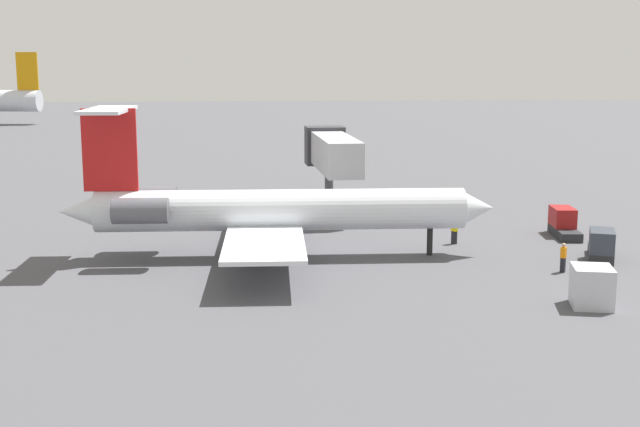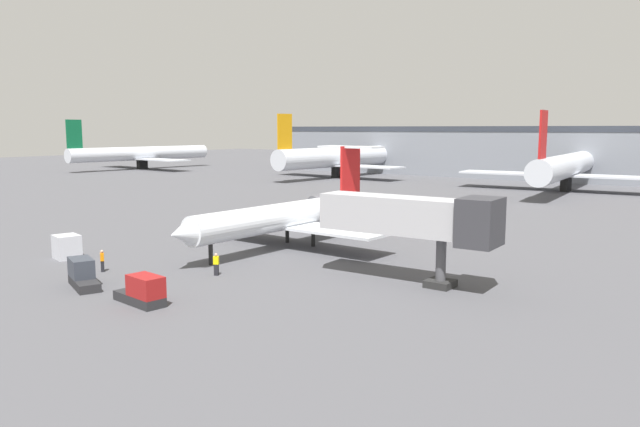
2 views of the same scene
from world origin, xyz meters
The scene contains 12 objects.
ground_plane centered at (0.00, 0.00, -0.05)m, with size 400.00×400.00×0.10m, color #4C4C51.
regional_jet centered at (-0.55, 4.12, 3.02)m, with size 19.78×26.37×9.06m.
jet_bridge centered at (15.41, -1.32, 4.66)m, with size 13.16×3.61×6.37m.
ground_crew_marshaller centered at (2.31, -8.22, 0.86)m, with size 0.48×0.43×1.69m.
ground_crew_loader centered at (-5.50, -12.65, 0.86)m, with size 0.48×0.44×1.69m.
baggage_tug_lead centered at (4.35, -16.29, 0.84)m, with size 4.12×1.79×1.90m.
baggage_tug_trailing centered at (-2.76, -16.00, 0.84)m, with size 4.24×2.71×1.90m.
cargo_container_uld centered at (-12.16, -11.63, 0.99)m, with size 2.44×2.28×1.99m.
terminal_building centered at (0.00, 99.76, 5.68)m, with size 146.72×23.81×11.34m.
parked_airliner_west_end centered at (-102.76, 63.25, 4.09)m, with size 35.11×41.56×13.00m.
parked_airliner_west_mid centered at (-43.90, 71.38, 4.47)m, with size 31.96×37.92×13.74m.
parked_airliner_centre centered at (5.15, 71.29, 4.33)m, with size 36.99×43.74×13.48m.
Camera 2 is at (35.43, -39.03, 10.85)m, focal length 34.45 mm.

